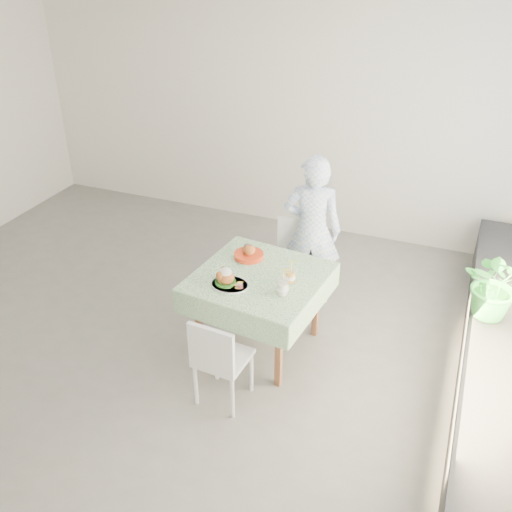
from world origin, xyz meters
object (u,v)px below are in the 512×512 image
at_px(chair_far, 295,277).
at_px(main_dish, 228,280).
at_px(cafe_table, 259,303).
at_px(juice_cup_orange, 290,276).
at_px(chair_near, 223,374).
at_px(potted_plant, 498,285).
at_px(diner, 312,231).

relative_size(chair_far, main_dish, 2.67).
distance_m(cafe_table, juice_cup_orange, 0.44).
relative_size(chair_far, chair_near, 1.05).
distance_m(chair_near, juice_cup_orange, 0.96).
xyz_separation_m(chair_far, chair_near, (-0.08, -1.54, -0.01)).
distance_m(chair_far, potted_plant, 1.91).
distance_m(cafe_table, chair_near, 0.76).
bearing_deg(juice_cup_orange, diner, 95.41).
xyz_separation_m(main_dish, potted_plant, (2.04, 0.73, 0.00)).
xyz_separation_m(cafe_table, main_dish, (-0.18, -0.24, 0.33)).
distance_m(chair_far, chair_near, 1.54).
xyz_separation_m(chair_near, diner, (0.21, 1.63, 0.52)).
bearing_deg(chair_near, main_dish, 108.64).
distance_m(chair_far, diner, 0.53).
relative_size(cafe_table, chair_far, 1.38).
bearing_deg(cafe_table, juice_cup_orange, 0.04).
bearing_deg(cafe_table, chair_far, 85.94).
relative_size(chair_far, juice_cup_orange, 3.41).
distance_m(chair_far, main_dish, 1.21).
relative_size(main_dish, potted_plant, 0.53).
height_order(main_dish, potted_plant, potted_plant).
distance_m(chair_near, main_dish, 0.75).
relative_size(diner, potted_plant, 2.57).
bearing_deg(chair_far, chair_near, -92.88).
distance_m(diner, juice_cup_orange, 0.90).
xyz_separation_m(chair_far, diner, (0.13, 0.08, 0.51)).
height_order(cafe_table, potted_plant, potted_plant).
bearing_deg(chair_far, cafe_table, -94.06).
bearing_deg(chair_near, juice_cup_orange, 68.04).
relative_size(chair_far, potted_plant, 1.41).
bearing_deg(main_dish, chair_near, -71.36).
relative_size(chair_near, main_dish, 2.55).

